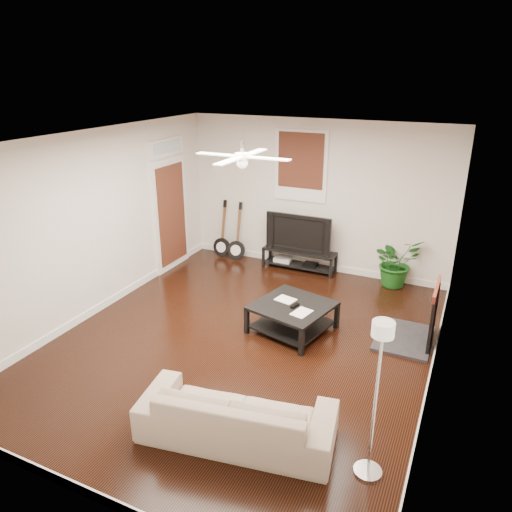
# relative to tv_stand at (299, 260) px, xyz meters

# --- Properties ---
(room) EXTENTS (5.01, 6.01, 2.81)m
(room) POSITION_rel_tv_stand_xyz_m (0.20, -2.78, 1.20)
(room) COLOR black
(room) RESTS_ON ground
(brick_accent) EXTENTS (0.02, 2.20, 2.80)m
(brick_accent) POSITION_rel_tv_stand_xyz_m (2.69, -1.78, 1.20)
(brick_accent) COLOR #A44734
(brick_accent) RESTS_ON floor
(fireplace) EXTENTS (0.80, 1.10, 0.92)m
(fireplace) POSITION_rel_tv_stand_xyz_m (2.40, -1.78, 0.26)
(fireplace) COLOR black
(fireplace) RESTS_ON floor
(window_back) EXTENTS (1.00, 0.06, 1.30)m
(window_back) POSITION_rel_tv_stand_xyz_m (-0.10, 0.19, 1.75)
(window_back) COLOR #3F1C11
(window_back) RESTS_ON wall_back
(door_left) EXTENTS (0.08, 1.00, 2.50)m
(door_left) POSITION_rel_tv_stand_xyz_m (-2.26, -0.88, 1.05)
(door_left) COLOR white
(door_left) RESTS_ON wall_left
(tv_stand) EXTENTS (1.40, 0.37, 0.39)m
(tv_stand) POSITION_rel_tv_stand_xyz_m (0.00, 0.00, 0.00)
(tv_stand) COLOR black
(tv_stand) RESTS_ON floor
(tv) EXTENTS (1.25, 0.16, 0.72)m
(tv) POSITION_rel_tv_stand_xyz_m (0.00, 0.02, 0.56)
(tv) COLOR black
(tv) RESTS_ON tv_stand
(coffee_table) EXTENTS (1.21, 1.21, 0.42)m
(coffee_table) POSITION_rel_tv_stand_xyz_m (0.71, -2.22, 0.02)
(coffee_table) COLOR black
(coffee_table) RESTS_ON floor
(sofa) EXTENTS (2.11, 1.10, 0.59)m
(sofa) POSITION_rel_tv_stand_xyz_m (0.98, -4.52, 0.10)
(sofa) COLOR tan
(sofa) RESTS_ON floor
(floor_lamp) EXTENTS (0.31, 0.31, 1.64)m
(floor_lamp) POSITION_rel_tv_stand_xyz_m (2.33, -4.42, 0.63)
(floor_lamp) COLOR silver
(floor_lamp) RESTS_ON floor
(potted_plant) EXTENTS (1.05, 1.06, 0.89)m
(potted_plant) POSITION_rel_tv_stand_xyz_m (1.78, 0.04, 0.25)
(potted_plant) COLOR #185418
(potted_plant) RESTS_ON floor
(guitar_left) EXTENTS (0.36, 0.26, 1.17)m
(guitar_left) POSITION_rel_tv_stand_xyz_m (-1.67, -0.03, 0.39)
(guitar_left) COLOR black
(guitar_left) RESTS_ON floor
(guitar_right) EXTENTS (0.39, 0.29, 1.17)m
(guitar_right) POSITION_rel_tv_stand_xyz_m (-1.32, -0.06, 0.39)
(guitar_right) COLOR black
(guitar_right) RESTS_ON floor
(ceiling_fan) EXTENTS (1.24, 1.24, 0.32)m
(ceiling_fan) POSITION_rel_tv_stand_xyz_m (0.20, -2.78, 2.40)
(ceiling_fan) COLOR white
(ceiling_fan) RESTS_ON ceiling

